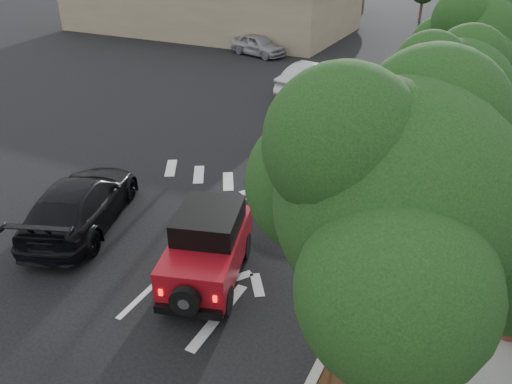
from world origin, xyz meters
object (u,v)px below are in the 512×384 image
Objects in this scene: black_suv_oncoming at (81,202)px; speed_hump_sign at (340,304)px; silver_suv_ahead at (320,130)px; red_jeep at (209,244)px.

speed_hump_sign reaches higher than black_suv_oncoming.
black_suv_oncoming is 2.29× the size of speed_hump_sign.
red_jeep is at bearing -82.78° from silver_suv_ahead.
speed_hump_sign is (3.74, -1.34, 0.60)m from red_jeep.
silver_suv_ahead is at bearing 117.73° from speed_hump_sign.
red_jeep is 0.65× the size of silver_suv_ahead.
silver_suv_ahead is 9.43m from black_suv_oncoming.
silver_suv_ahead reaches higher than black_suv_oncoming.
silver_suv_ahead is at bearing 75.39° from red_jeep.
speed_hump_sign is (8.37, -1.77, 0.80)m from black_suv_oncoming.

